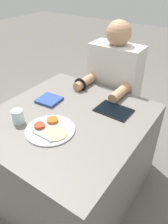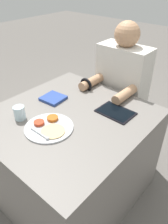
{
  "view_description": "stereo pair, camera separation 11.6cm",
  "coord_description": "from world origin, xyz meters",
  "px_view_note": "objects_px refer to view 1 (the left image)",
  "views": [
    {
      "loc": [
        0.73,
        -0.87,
        1.5
      ],
      "look_at": [
        0.11,
        0.03,
        0.77
      ],
      "focal_mm": 35.0,
      "sensor_mm": 36.0,
      "label": 1
    },
    {
      "loc": [
        0.82,
        -0.8,
        1.5
      ],
      "look_at": [
        0.11,
        0.03,
        0.77
      ],
      "focal_mm": 35.0,
      "sensor_mm": 36.0,
      "label": 2
    }
  ],
  "objects_px": {
    "thali_tray": "(50,129)",
    "tablet_device": "(114,110)",
    "drinking_glass": "(18,117)",
    "person_diner": "(113,97)",
    "red_notebook": "(49,100)"
  },
  "relations": [
    {
      "from": "red_notebook",
      "to": "tablet_device",
      "type": "bearing_deg",
      "value": 19.06
    },
    {
      "from": "thali_tray",
      "to": "drinking_glass",
      "type": "relative_size",
      "value": 3.34
    },
    {
      "from": "thali_tray",
      "to": "tablet_device",
      "type": "bearing_deg",
      "value": 62.4
    },
    {
      "from": "thali_tray",
      "to": "red_notebook",
      "type": "relative_size",
      "value": 1.77
    },
    {
      "from": "thali_tray",
      "to": "tablet_device",
      "type": "distance_m",
      "value": 0.44
    },
    {
      "from": "thali_tray",
      "to": "red_notebook",
      "type": "bearing_deg",
      "value": 133.17
    },
    {
      "from": "thali_tray",
      "to": "red_notebook",
      "type": "distance_m",
      "value": 0.33
    },
    {
      "from": "thali_tray",
      "to": "drinking_glass",
      "type": "xyz_separation_m",
      "value": [
        -0.21,
        -0.05,
        0.04
      ]
    },
    {
      "from": "tablet_device",
      "to": "thali_tray",
      "type": "bearing_deg",
      "value": -117.6
    },
    {
      "from": "thali_tray",
      "to": "person_diner",
      "type": "bearing_deg",
      "value": 90.13
    },
    {
      "from": "tablet_device",
      "to": "person_diner",
      "type": "distance_m",
      "value": 0.48
    },
    {
      "from": "red_notebook",
      "to": "tablet_device",
      "type": "relative_size",
      "value": 0.7
    },
    {
      "from": "person_diner",
      "to": "red_notebook",
      "type": "bearing_deg",
      "value": -112.39
    },
    {
      "from": "person_diner",
      "to": "drinking_glass",
      "type": "relative_size",
      "value": 13.7
    },
    {
      "from": "tablet_device",
      "to": "drinking_glass",
      "type": "height_order",
      "value": "drinking_glass"
    }
  ]
}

